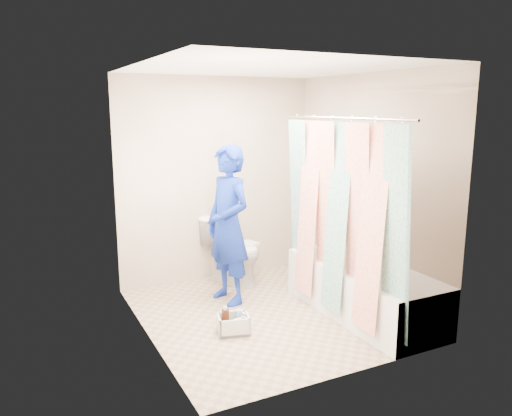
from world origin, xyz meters
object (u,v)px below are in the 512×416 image
toilet (232,250)px  plumber (228,225)px  bathtub (363,289)px  cleaning_caddy (234,325)px

toilet → plumber: bearing=-139.0°
toilet → plumber: 0.76m
bathtub → toilet: toilet is taller
bathtub → cleaning_caddy: size_ratio=5.24×
bathtub → plumber: 1.52m
plumber → bathtub: bearing=36.7°
plumber → toilet: bearing=141.0°
bathtub → cleaning_caddy: (-1.32, 0.19, -0.19)m
plumber → cleaning_caddy: size_ratio=5.00×
bathtub → plumber: size_ratio=1.05×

